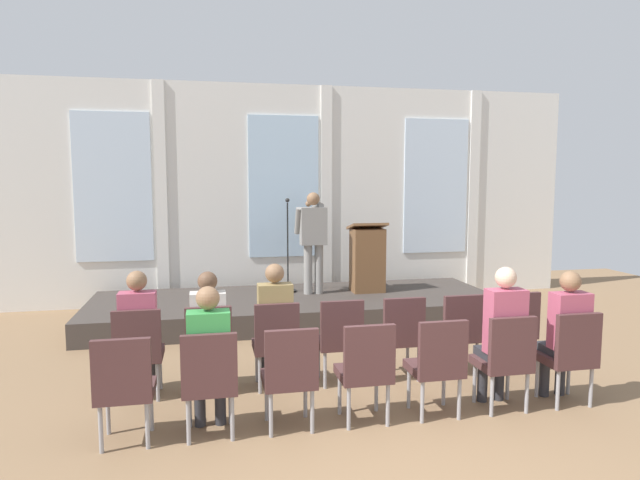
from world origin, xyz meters
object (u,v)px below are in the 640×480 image
chair_r0_c1 (209,343)px  chair_r1_c2 (290,372)px  audience_r0_c0 (139,327)px  chair_r0_c4 (401,332)px  chair_r1_c6 (570,352)px  audience_r1_c6 (566,330)px  audience_r1_c1 (209,352)px  chair_r1_c4 (438,361)px  chair_r0_c5 (459,329)px  chair_r0_c6 (514,326)px  chair_r1_c5 (506,356)px  audience_r1_c5 (502,331)px  chair_r1_c1 (210,377)px  audience_r0_c2 (275,319)px  chair_r1_c3 (366,366)px  lectern (367,258)px  speaker (313,235)px  mic_stand (288,272)px  audience_r0_c1 (208,325)px  chair_r1_c0 (124,383)px  chair_r0_c2 (276,340)px  chair_r0_c0 (139,348)px

chair_r0_c1 → chair_r1_c2: same height
audience_r0_c0 → chair_r0_c4: 2.76m
chair_r1_c6 → audience_r1_c6: size_ratio=0.71×
audience_r1_c1 → chair_r1_c6: (3.44, -0.08, -0.19)m
chair_r0_c1 → chair_r1_c4: same height
chair_r0_c5 → chair_r0_c6: size_ratio=1.00×
chair_r1_c5 → audience_r1_c5: (-0.00, 0.08, 0.23)m
chair_r0_c5 → chair_r1_c1: size_ratio=1.00×
audience_r0_c0 → chair_r0_c6: (4.12, -0.08, -0.19)m
chair_r0_c5 → chair_r0_c6: 0.69m
audience_r1_c1 → chair_r1_c6: 3.44m
audience_r0_c2 → audience_r1_c1: 1.21m
chair_r1_c3 → chair_r1_c4: size_ratio=1.00×
lectern → chair_r0_c1: (-2.60, -3.12, -0.36)m
chair_r0_c5 → audience_r1_c1: (-2.75, -0.91, 0.19)m
lectern → chair_r1_c5: size_ratio=1.23×
lectern → speaker: bearing=179.2°
mic_stand → chair_r1_c5: (1.44, -4.35, -0.15)m
mic_stand → audience_r1_c5: mic_stand is taller
audience_r0_c1 → chair_r0_c6: size_ratio=1.35×
chair_r0_c6 → chair_r1_c3: (-2.06, -0.99, 0.00)m
audience_r0_c2 → chair_r0_c6: audience_r0_c2 is taller
chair_r1_c0 → audience_r0_c2: bearing=38.0°
chair_r0_c4 → audience_r1_c6: 1.66m
chair_r1_c4 → chair_r0_c2: bearing=144.1°
chair_r1_c3 → chair_r1_c5: size_ratio=1.00×
mic_stand → chair_r1_c5: size_ratio=1.65×
speaker → audience_r1_c1: bearing=-112.7°
chair_r1_c0 → chair_r0_c2: bearing=35.9°
mic_stand → chair_r1_c4: size_ratio=1.65×
chair_r0_c5 → chair_r1_c1: (-2.75, -0.99, 0.00)m
chair_r1_c2 → chair_r1_c4: (1.37, 0.00, 0.00)m
speaker → audience_r0_c1: bearing=-119.0°
audience_r0_c1 → audience_r0_c2: (0.69, -0.00, 0.03)m
mic_stand → chair_r1_c3: bearing=-89.1°
chair_r0_c4 → chair_r0_c6: 1.37m
audience_r0_c0 → audience_r0_c1: 0.69m
speaker → audience_r1_c6: speaker is taller
audience_r1_c1 → chair_r1_c5: (2.75, -0.08, -0.19)m
chair_r0_c2 → chair_r1_c4: same height
audience_r0_c1 → chair_r1_c1: bearing=-90.0°
chair_r0_c5 → chair_r1_c5: bearing=-90.0°
audience_r1_c1 → chair_r1_c2: (0.69, -0.08, -0.19)m
speaker → audience_r1_c5: 4.22m
audience_r0_c2 → chair_r1_c6: audience_r0_c2 is taller
chair_r0_c0 → chair_r1_c1: bearing=-55.3°
audience_r0_c2 → chair_r1_c3: audience_r0_c2 is taller
chair_r0_c1 → audience_r1_c6: 3.56m
chair_r0_c2 → speaker: bearing=72.2°
chair_r1_c5 → audience_r1_c1: bearing=178.3°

